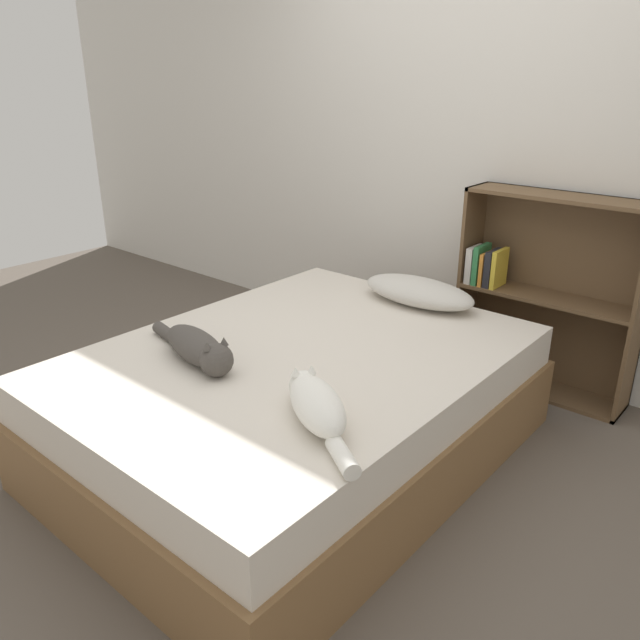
{
  "coord_description": "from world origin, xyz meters",
  "views": [
    {
      "loc": [
        1.69,
        -1.83,
        1.67
      ],
      "look_at": [
        0.0,
        0.15,
        0.62
      ],
      "focal_mm": 35.0,
      "sensor_mm": 36.0,
      "label": 1
    }
  ],
  "objects_px": {
    "pillow": "(418,292)",
    "bookshelf": "(545,292)",
    "cat_dark": "(198,348)",
    "bed": "(298,404)",
    "cat_light": "(317,405)"
  },
  "relations": [
    {
      "from": "bed",
      "to": "cat_dark",
      "type": "height_order",
      "value": "cat_dark"
    },
    {
      "from": "pillow",
      "to": "cat_dark",
      "type": "relative_size",
      "value": 1.01
    },
    {
      "from": "cat_light",
      "to": "bookshelf",
      "type": "relative_size",
      "value": 0.48
    },
    {
      "from": "bookshelf",
      "to": "cat_light",
      "type": "bearing_deg",
      "value": -93.21
    },
    {
      "from": "bed",
      "to": "bookshelf",
      "type": "relative_size",
      "value": 1.9
    },
    {
      "from": "bed",
      "to": "bookshelf",
      "type": "height_order",
      "value": "bookshelf"
    },
    {
      "from": "cat_dark",
      "to": "cat_light",
      "type": "bearing_deg",
      "value": 8.34
    },
    {
      "from": "cat_light",
      "to": "pillow",
      "type": "bearing_deg",
      "value": -41.56
    },
    {
      "from": "cat_light",
      "to": "bookshelf",
      "type": "distance_m",
      "value": 1.78
    },
    {
      "from": "cat_light",
      "to": "cat_dark",
      "type": "xyz_separation_m",
      "value": [
        -0.69,
        0.04,
        -0.0
      ]
    },
    {
      "from": "pillow",
      "to": "bookshelf",
      "type": "bearing_deg",
      "value": 48.17
    },
    {
      "from": "cat_dark",
      "to": "bed",
      "type": "bearing_deg",
      "value": 67.63
    },
    {
      "from": "cat_dark",
      "to": "pillow",
      "type": "bearing_deg",
      "value": 86.89
    },
    {
      "from": "bookshelf",
      "to": "cat_dark",
      "type": "bearing_deg",
      "value": -114.43
    },
    {
      "from": "bed",
      "to": "cat_light",
      "type": "height_order",
      "value": "cat_light"
    }
  ]
}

